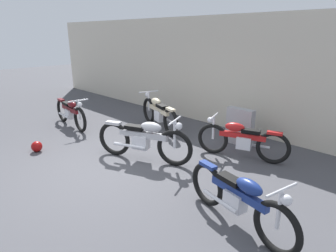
{
  "coord_description": "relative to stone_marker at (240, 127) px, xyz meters",
  "views": [
    {
      "loc": [
        4.61,
        -2.93,
        2.61
      ],
      "look_at": [
        0.06,
        1.61,
        0.55
      ],
      "focal_mm": 30.86,
      "sensor_mm": 36.0,
      "label": 1
    }
  ],
  "objects": [
    {
      "name": "motorcycle_silver",
      "position": [
        -0.92,
        -2.29,
        0.03
      ],
      "size": [
        2.08,
        1.03,
        0.99
      ],
      "rotation": [
        0.0,
        0.0,
        0.39
      ],
      "color": "black",
      "rests_on": "ground_plane"
    },
    {
      "name": "motorcycle_maroon",
      "position": [
        -4.24,
        -2.25,
        -0.01
      ],
      "size": [
        2.02,
        0.56,
        0.9
      ],
      "rotation": [
        0.0,
        0.0,
        -0.09
      ],
      "color": "black",
      "rests_on": "ground_plane"
    },
    {
      "name": "motorcycle_red",
      "position": [
        0.48,
        -0.72,
        -0.02
      ],
      "size": [
        1.91,
        0.86,
        0.89
      ],
      "rotation": [
        0.0,
        0.0,
        3.48
      ],
      "color": "black",
      "rests_on": "ground_plane"
    },
    {
      "name": "motorcycle_cream",
      "position": [
        -2.28,
        -0.58,
        0.02
      ],
      "size": [
        2.1,
        0.88,
        0.98
      ],
      "rotation": [
        0.0,
        0.0,
        2.83
      ],
      "color": "black",
      "rests_on": "ground_plane"
    },
    {
      "name": "stone_marker",
      "position": [
        0.0,
        0.0,
        0.0
      ],
      "size": [
        0.68,
        0.2,
        0.9
      ],
      "primitive_type": "cube",
      "rotation": [
        0.0,
        0.0,
        0.0
      ],
      "color": "#9E9EA3",
      "rests_on": "ground_plane"
    },
    {
      "name": "ground_plane",
      "position": [
        -1.11,
        -3.04,
        -0.45
      ],
      "size": [
        40.0,
        40.0,
        0.0
      ],
      "primitive_type": "plane",
      "color": "#47474C"
    },
    {
      "name": "motorcycle_blue",
      "position": [
        1.72,
        -2.81,
        -0.02
      ],
      "size": [
        1.97,
        0.66,
        0.9
      ],
      "rotation": [
        0.0,
        0.0,
        -0.21
      ],
      "color": "black",
      "rests_on": "ground_plane"
    },
    {
      "name": "building_wall",
      "position": [
        -1.11,
        1.02,
        1.1
      ],
      "size": [
        18.0,
        0.3,
        3.1
      ],
      "primitive_type": "cube",
      "color": "beige",
      "rests_on": "ground_plane"
    },
    {
      "name": "helmet",
      "position": [
        -3.04,
        -3.74,
        -0.33
      ],
      "size": [
        0.25,
        0.25,
        0.25
      ],
      "primitive_type": "sphere",
      "color": "maroon",
      "rests_on": "ground_plane"
    }
  ]
}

